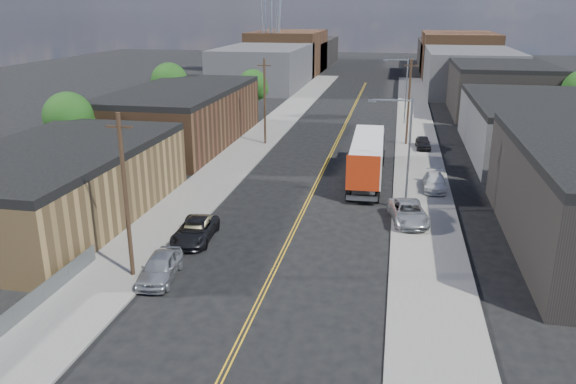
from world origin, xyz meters
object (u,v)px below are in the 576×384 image
at_px(car_left_b, 198,228).
at_px(car_right_lot_b, 435,182).
at_px(semi_truck, 368,154).
at_px(car_left_a, 160,267).
at_px(car_right_lot_c, 423,143).
at_px(car_left_c, 195,230).
at_px(car_right_lot_a, 408,212).

height_order(car_left_b, car_right_lot_b, car_right_lot_b).
relative_size(semi_truck, car_left_a, 3.41).
distance_m(car_left_b, car_right_lot_b, 22.05).
bearing_deg(car_left_b, semi_truck, 55.48).
relative_size(car_left_b, car_right_lot_c, 1.04).
xyz_separation_m(car_right_lot_b, car_right_lot_c, (-0.48, 15.31, 0.00)).
xyz_separation_m(semi_truck, car_right_lot_c, (5.57, 12.44, -1.56)).
xyz_separation_m(semi_truck, car_left_c, (-10.90, -17.51, -1.65)).
xyz_separation_m(car_left_a, car_left_c, (0.00, 6.00, -0.07)).
height_order(car_left_a, car_right_lot_c, car_left_a).
height_order(car_left_c, car_right_lot_c, car_right_lot_c).
distance_m(car_left_a, car_left_c, 6.00).
bearing_deg(car_left_a, semi_truck, 58.84).
distance_m(car_left_c, car_right_lot_c, 34.18).
xyz_separation_m(car_left_a, car_right_lot_c, (16.47, 35.95, 0.03)).
height_order(semi_truck, car_right_lot_a, semi_truck).
bearing_deg(car_left_b, car_right_lot_b, 37.92).
relative_size(semi_truck, car_right_lot_b, 3.45).
xyz_separation_m(car_left_b, car_left_c, (0.00, -0.54, 0.05)).
distance_m(car_left_a, car_left_b, 6.54).
bearing_deg(semi_truck, car_left_b, -123.99).
xyz_separation_m(car_left_b, car_right_lot_b, (16.96, 14.09, 0.14)).
height_order(car_left_a, car_left_b, car_left_a).
bearing_deg(car_right_lot_b, car_left_c, -138.69).
relative_size(car_right_lot_a, car_right_lot_c, 1.36).
height_order(car_right_lot_a, car_right_lot_b, car_right_lot_a).
height_order(car_left_b, car_right_lot_a, car_right_lot_a).
bearing_deg(car_right_lot_c, car_left_c, -121.40).
xyz_separation_m(semi_truck, car_left_b, (-10.90, -16.97, -1.71)).
bearing_deg(car_right_lot_a, car_right_lot_c, 75.87).
height_order(car_left_a, car_right_lot_b, car_left_a).
height_order(car_right_lot_b, car_right_lot_c, car_right_lot_c).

